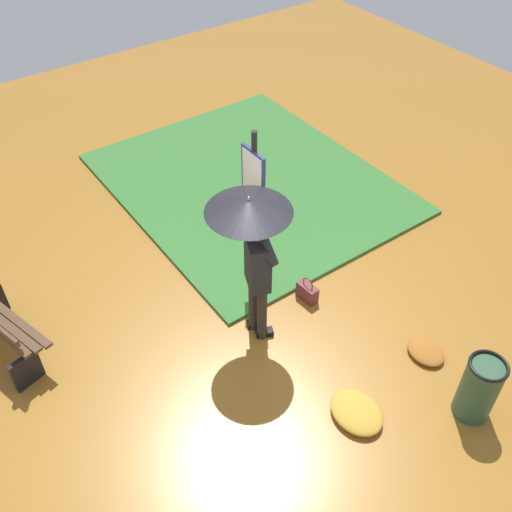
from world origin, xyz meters
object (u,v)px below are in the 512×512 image
Objects in this scene: person_with_umbrella at (253,235)px; info_sign_post at (254,193)px; handbag at (307,292)px; park_bench at (1,327)px; trash_bin at (479,388)px.

info_sign_post is at bearing -35.93° from person_with_umbrella.
handbag is (0.00, -0.88, -1.42)m from person_with_umbrella.
trash_bin reaches higher than park_bench.
info_sign_post reaches higher than person_with_umbrella.
handbag is 2.43m from trash_bin.
trash_bin is (-3.85, -3.89, 0.02)m from park_bench.
trash_bin is at bearing -170.55° from handbag.
park_bench is (1.47, 3.50, 0.28)m from handbag.
person_with_umbrella is 1.67m from handbag.
person_with_umbrella is at bearing 90.21° from handbag.
park_bench is at bearing 76.83° from info_sign_post.
info_sign_post reaches higher than park_bench.
park_bench is 1.73× the size of trash_bin.
person_with_umbrella reaches higher than trash_bin.
park_bench is (0.74, 3.15, -1.04)m from info_sign_post.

